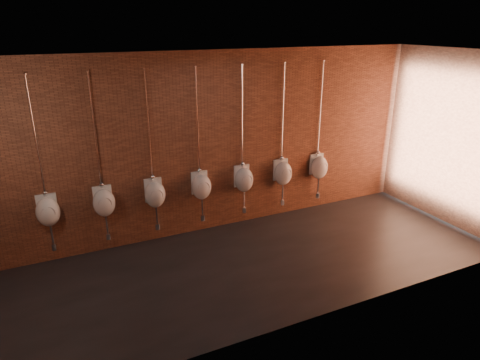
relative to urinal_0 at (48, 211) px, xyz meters
The scene contains 9 objects.
ground 3.12m from the urinal_0, 27.57° to the right, with size 8.50×8.50×0.00m, color black.
room_shell 3.17m from the urinal_0, 27.57° to the right, with size 8.54×3.04×3.22m.
urinal_0 is the anchor object (origin of this frame).
urinal_1 0.83m from the urinal_0, ahead, with size 0.36×0.32×2.71m.
urinal_2 1.66m from the urinal_0, ahead, with size 0.36×0.32×2.71m.
urinal_3 2.49m from the urinal_0, ahead, with size 0.36×0.32×2.71m.
urinal_4 3.33m from the urinal_0, ahead, with size 0.36×0.32×2.71m.
urinal_5 4.16m from the urinal_0, ahead, with size 0.36×0.32×2.71m.
urinal_6 4.99m from the urinal_0, ahead, with size 0.36×0.32×2.71m.
Camera 1 is at (-2.51, -5.26, 3.63)m, focal length 32.00 mm.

